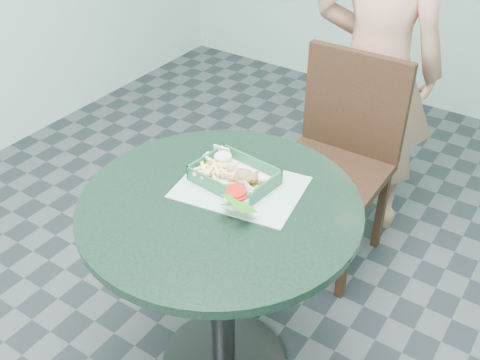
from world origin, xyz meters
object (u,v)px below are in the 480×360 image
Objects in this scene: dining_chair at (339,148)px; sauce_ramekin at (221,165)px; food_basket at (234,183)px; cafe_table at (221,248)px; crab_sandwich at (247,184)px; diner_person at (377,59)px.

dining_chair is 0.77m from sauce_ramekin.
dining_chair reaches higher than food_basket.
crab_sandwich is (0.04, 0.09, 0.22)m from cafe_table.
sauce_ramekin is at bearing 123.90° from cafe_table.
sauce_ramekin is (-0.12, -1.00, -0.04)m from diner_person.
cafe_table is at bearing -114.19° from crab_sandwich.
food_basket is (-0.05, -1.03, -0.07)m from diner_person.
cafe_table is at bearing -92.14° from dining_chair.
crab_sandwich is at bearing -18.90° from food_basket.
dining_chair is 0.77m from food_basket.
sauce_ramekin is (-0.09, 0.13, 0.22)m from cafe_table.
dining_chair is (0.02, 0.84, -0.05)m from cafe_table.
crab_sandwich is at bearing -18.74° from sauce_ramekin.
food_basket is at bearing -18.60° from sauce_ramekin.
diner_person is (0.00, 0.29, 0.31)m from dining_chair.
dining_chair reaches higher than cafe_table.
diner_person reaches higher than cafe_table.
food_basket is at bearing 77.75° from diner_person.
diner_person reaches higher than sauce_ramekin.
sauce_ramekin is at bearing -99.51° from dining_chair.
crab_sandwich is at bearing -89.31° from dining_chair.
sauce_ramekin is (-0.11, -0.71, 0.27)m from dining_chair.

